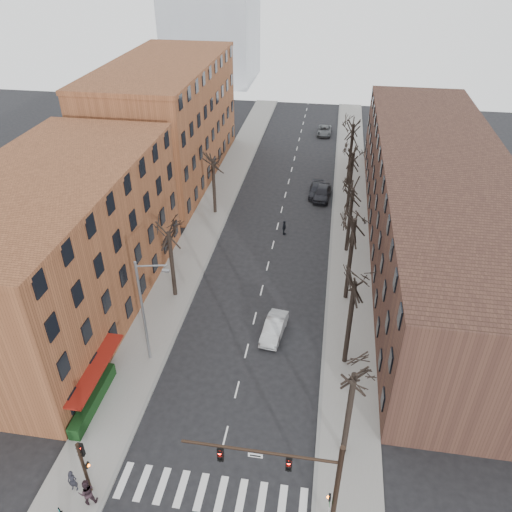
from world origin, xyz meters
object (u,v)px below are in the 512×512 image
at_px(parked_car_near, 322,193).
at_px(pedestrian_a, 73,481).
at_px(parked_car_mid, 316,191).
at_px(silver_sedan, 274,328).

bearing_deg(parked_car_near, pedestrian_a, -101.39).
height_order(parked_car_near, parked_car_mid, parked_car_near).
relative_size(parked_car_mid, pedestrian_a, 2.77).
relative_size(silver_sedan, pedestrian_a, 2.69).
height_order(parked_car_mid, pedestrian_a, pedestrian_a).
bearing_deg(pedestrian_a, parked_car_mid, 70.02).
distance_m(silver_sedan, parked_car_near, 25.55).
xyz_separation_m(silver_sedan, pedestrian_a, (-9.82, -15.32, 0.24)).
xyz_separation_m(silver_sedan, parked_car_near, (2.68, 25.41, 0.10)).
height_order(silver_sedan, parked_car_near, parked_car_near).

